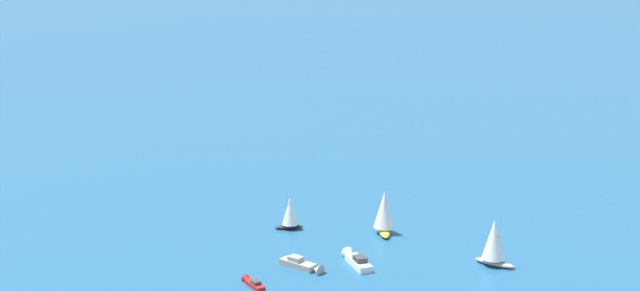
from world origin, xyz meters
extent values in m
cube|color=white|center=(-20.52, 12.55, 0.64)|extent=(8.26, 3.78, 1.27)
cone|color=white|center=(-25.33, 11.78, 0.64)|extent=(2.42, 2.84, 2.55)
cube|color=#38383D|center=(-19.93, 12.64, 1.75)|extent=(3.07, 2.45, 0.95)
cube|color=#9E9993|center=(-22.24, 1.03, 0.60)|extent=(7.22, 6.74, 1.20)
cone|color=#9E9993|center=(-18.79, 4.05, 0.60)|extent=(3.02, 3.07, 2.40)
cube|color=gray|center=(-22.66, 0.66, 1.65)|extent=(3.24, 3.17, 0.90)
ellipsoid|color=gold|center=(-37.48, 22.14, 0.57)|extent=(8.40, 3.59, 1.14)
cylinder|color=#B2B2B7|center=(-36.88, 22.04, 5.82)|extent=(0.14, 0.14, 9.35)
cone|color=white|center=(-37.88, 22.20, 5.35)|extent=(5.15, 5.15, 7.95)
cube|color=#B21E1E|center=(-14.18, -8.25, 0.41)|extent=(5.32, 3.34, 0.81)
cone|color=#B21E1E|center=(-17.09, -9.36, 0.41)|extent=(1.80, 1.98, 1.63)
cube|color=#38383D|center=(-13.83, -8.11, 1.12)|extent=(2.13, 1.85, 0.61)
ellipsoid|color=#9E9993|center=(-15.95, 38.35, 0.56)|extent=(7.31, 7.21, 1.12)
cylinder|color=#B2B2B7|center=(-15.52, 38.77, 5.73)|extent=(0.14, 0.14, 9.22)
cone|color=white|center=(-16.24, 38.07, 5.27)|extent=(6.24, 6.24, 7.84)
ellipsoid|color=black|center=(-44.46, 2.75, 0.43)|extent=(2.26, 6.28, 0.86)
cylinder|color=#B2B2B7|center=(-44.50, 2.29, 4.40)|extent=(0.14, 0.14, 7.07)
cone|color=white|center=(-44.43, 3.05, 4.04)|extent=(3.67, 3.67, 6.01)
camera|label=1|loc=(135.87, -25.30, 63.94)|focal=50.16mm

